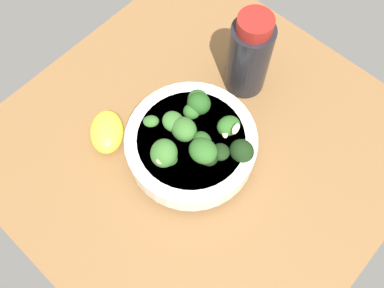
{
  "coord_description": "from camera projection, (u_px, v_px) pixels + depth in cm",
  "views": [
    {
      "loc": [
        18.71,
        -22.6,
        62.74
      ],
      "look_at": [
        0.19,
        -2.4,
        4.0
      ],
      "focal_mm": 38.75,
      "sensor_mm": 36.0,
      "label": 1
    }
  ],
  "objects": [
    {
      "name": "bowl_of_broccoli",
      "position": [
        193.0,
        143.0,
        0.65
      ],
      "size": [
        20.53,
        20.53,
        10.05
      ],
      "color": "white",
      "rests_on": "ground_plane"
    },
    {
      "name": "bottle_tall",
      "position": [
        249.0,
        55.0,
        0.67
      ],
      "size": [
        7.07,
        7.07,
        16.24
      ],
      "color": "black",
      "rests_on": "ground_plane"
    },
    {
      "name": "ground_plane",
      "position": [
        201.0,
        148.0,
        0.71
      ],
      "size": [
        62.36,
        62.36,
        3.01
      ],
      "primitive_type": "cube",
      "color": "brown"
    },
    {
      "name": "lemon_wedge",
      "position": [
        107.0,
        132.0,
        0.68
      ],
      "size": [
        9.47,
        9.36,
        3.89
      ],
      "primitive_type": "ellipsoid",
      "rotation": [
        0.0,
        0.0,
        2.39
      ],
      "color": "yellow",
      "rests_on": "ground_plane"
    }
  ]
}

